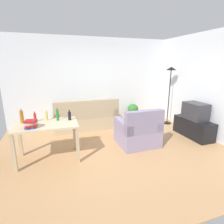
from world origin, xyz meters
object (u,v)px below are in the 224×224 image
Objects in this scene: torchiere_lamp at (170,80)px; desk at (47,129)px; bottle_red at (35,117)px; armchair at (138,132)px; bottle_dark at (69,116)px; tv at (195,111)px; couch at (86,119)px; bottle_amber at (22,117)px; bottle_green at (57,115)px; potted_plant at (133,111)px; book_stack at (31,124)px; tv_stand at (193,128)px; bottle_squat at (47,116)px.

torchiere_lamp reaches higher than desk.
armchair is at bearing -5.03° from bottle_red.
armchair is 4.36× the size of bottle_dark.
couch is at bearing 59.60° from tv.
torchiere_lamp is 4.26m from bottle_amber.
bottle_green is 1.24× the size of bottle_dark.
torchiere_lamp is 3.18× the size of potted_plant.
potted_plant is 1.99m from armchair.
book_stack is (-2.28, -0.18, 0.51)m from armchair.
bottle_red is 0.38m from book_stack.
tv_stand is at bearing 2.04° from desk.
torchiere_lamp is 6.68× the size of book_stack.
bottle_green is 0.97× the size of book_stack.
bottle_green is (-2.53, -1.70, 0.55)m from potted_plant.
tv is 2.29× the size of bottle_green.
bottle_squat is 1.07× the size of bottle_dark.
torchiere_lamp is 2.29m from armchair.
bottle_squat is at bearing 55.36° from book_stack.
desk is at bearing -146.03° from potted_plant.
bottle_squat is (0.02, 0.23, 0.21)m from desk.
bottle_amber is 0.24m from bottle_red.
couch is at bearing -57.94° from armchair.
book_stack is (-3.92, -0.18, 0.59)m from tv_stand.
potted_plant is 0.62× the size of armchair.
torchiere_lamp is 8.03× the size of bottle_squat.
torchiere_lamp is at bearing -37.29° from potted_plant.
armchair is (-1.64, -1.15, -1.09)m from torchiere_lamp.
bottle_amber is at bearing 87.42° from tv_stand.
couch is 2.00× the size of armchair.
desk is at bearing 90.27° from tv.
tv_stand is 4.19× the size of bottle_green.
bottle_green is (-3.45, 0.14, 0.18)m from tv.
bottle_amber reaches higher than potted_plant.
torchiere_lamp reaches higher than bottle_dark.
tv is 1.05× the size of potted_plant.
bottle_green is at bearing -4.56° from armchair.
tv reaches higher than book_stack.
bottle_squat reaches higher than bottle_dark.
book_stack is at bearing -124.64° from bottle_squat.
bottle_red is (-2.97, -1.65, 0.52)m from potted_plant.
tv is (0.00, 0.00, 0.46)m from tv_stand.
bottle_red is (-0.20, 0.21, 0.20)m from desk.
bottle_red is at bearing 135.99° from desk.
tv is at bearing -2.31° from bottle_green.
bottle_red is 0.99× the size of bottle_dark.
torchiere_lamp is (0.00, 1.15, 1.17)m from tv_stand.
book_stack is (-0.05, -0.37, -0.01)m from bottle_red.
bottle_dark is at bearing -8.72° from bottle_red.
bottle_red is 0.77× the size of book_stack.
bottle_red reaches higher than tv.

